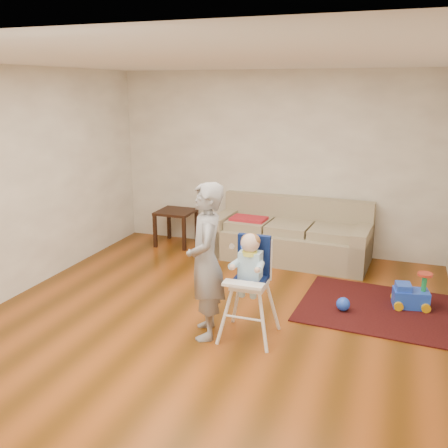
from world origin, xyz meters
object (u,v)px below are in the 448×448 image
(ride_on_toy, at_px, (412,289))
(high_chair, at_px, (250,288))
(adult, at_px, (206,261))
(sofa, at_px, (290,231))
(toy_ball, at_px, (343,304))
(side_table, at_px, (176,227))

(ride_on_toy, bearing_deg, high_chair, -150.01)
(adult, bearing_deg, sofa, 151.21)
(toy_ball, height_order, adult, adult)
(side_table, xyz_separation_m, toy_ball, (2.83, -1.64, -0.19))
(sofa, distance_m, ride_on_toy, 2.06)
(toy_ball, bearing_deg, side_table, 149.91)
(ride_on_toy, relative_size, toy_ball, 2.72)
(side_table, xyz_separation_m, high_chair, (2.00, -2.55, 0.25))
(ride_on_toy, relative_size, high_chair, 0.38)
(sofa, distance_m, side_table, 1.87)
(sofa, xyz_separation_m, ride_on_toy, (1.68, -1.18, -0.21))
(side_table, relative_size, adult, 0.35)
(high_chair, bearing_deg, sofa, 92.43)
(sofa, bearing_deg, ride_on_toy, -31.70)
(ride_on_toy, distance_m, high_chair, 2.03)
(toy_ball, bearing_deg, ride_on_toy, 27.35)
(ride_on_toy, bearing_deg, side_table, 150.68)
(sofa, xyz_separation_m, adult, (-0.29, -2.56, 0.36))
(ride_on_toy, relative_size, adult, 0.27)
(sofa, xyz_separation_m, high_chair, (0.13, -2.46, 0.09))
(sofa, height_order, adult, adult)
(toy_ball, relative_size, adult, 0.10)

